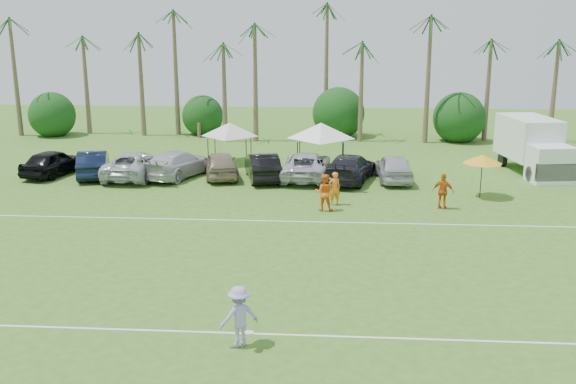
{
  "coord_description": "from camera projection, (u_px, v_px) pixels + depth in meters",
  "views": [
    {
      "loc": [
        5.44,
        -16.24,
        9.37
      ],
      "look_at": [
        3.38,
        13.63,
        1.6
      ],
      "focal_mm": 40.0,
      "sensor_mm": 36.0,
      "label": 1
    }
  ],
  "objects": [
    {
      "name": "palm_tree_0",
      "position": [
        11.0,
        49.0,
        54.67
      ],
      "size": [
        2.4,
        2.4,
        8.9
      ],
      "color": "brown",
      "rests_on": "ground"
    },
    {
      "name": "sideline_player_b",
      "position": [
        324.0,
        192.0,
        33.33
      ],
      "size": [
        0.99,
        0.79,
        1.96
      ],
      "primitive_type": "imported",
      "rotation": [
        0.0,
        0.0,
        3.09
      ],
      "color": "orange",
      "rests_on": "ground"
    },
    {
      "name": "ground",
      "position": [
        138.0,
        363.0,
        18.4
      ],
      "size": [
        120.0,
        120.0,
        0.0
      ],
      "primitive_type": "plane",
      "color": "#3D6A1F",
      "rests_on": "ground"
    },
    {
      "name": "palm_tree_5",
      "position": [
        267.0,
        39.0,
        52.99
      ],
      "size": [
        2.4,
        2.4,
        9.9
      ],
      "color": "brown",
      "rests_on": "ground"
    },
    {
      "name": "palm_tree_4",
      "position": [
        220.0,
        49.0,
        53.48
      ],
      "size": [
        2.4,
        2.4,
        8.9
      ],
      "color": "brown",
      "rests_on": "ground"
    },
    {
      "name": "bush_tree_3",
      "position": [
        456.0,
        118.0,
        54.54
      ],
      "size": [
        4.0,
        4.0,
        4.0
      ],
      "color": "brown",
      "rests_on": "ground"
    },
    {
      "name": "field_lines",
      "position": [
        196.0,
        263.0,
        26.12
      ],
      "size": [
        80.0,
        12.1,
        0.01
      ],
      "color": "white",
      "rests_on": "ground"
    },
    {
      "name": "parked_car_1",
      "position": [
        93.0,
        163.0,
        40.98
      ],
      "size": [
        3.24,
        5.43,
        1.69
      ],
      "primitive_type": "imported",
      "rotation": [
        0.0,
        0.0,
        3.45
      ],
      "color": "black",
      "rests_on": "ground"
    },
    {
      "name": "sideline_player_c",
      "position": [
        443.0,
        191.0,
        33.66
      ],
      "size": [
        1.21,
        0.84,
        1.9
      ],
      "primitive_type": "imported",
      "rotation": [
        0.0,
        0.0,
        2.77
      ],
      "color": "#CE5D16",
      "rests_on": "ground"
    },
    {
      "name": "palm_tree_8",
      "position": [
        426.0,
        50.0,
        52.35
      ],
      "size": [
        2.4,
        2.4,
        8.9
      ],
      "color": "brown",
      "rests_on": "ground"
    },
    {
      "name": "palm_tree_3",
      "position": [
        171.0,
        17.0,
        53.09
      ],
      "size": [
        2.4,
        2.4,
        11.9
      ],
      "color": "brown",
      "rests_on": "ground"
    },
    {
      "name": "bush_tree_1",
      "position": [
        201.0,
        115.0,
        56.0
      ],
      "size": [
        4.0,
        4.0,
        4.0
      ],
      "color": "brown",
      "rests_on": "ground"
    },
    {
      "name": "palm_tree_6",
      "position": [
        316.0,
        28.0,
        52.51
      ],
      "size": [
        2.4,
        2.4,
        10.9
      ],
      "color": "brown",
      "rests_on": "ground"
    },
    {
      "name": "palm_tree_1",
      "position": [
        67.0,
        38.0,
        54.12
      ],
      "size": [
        2.4,
        2.4,
        9.9
      ],
      "color": "brown",
      "rests_on": "ground"
    },
    {
      "name": "palm_tree_9",
      "position": [
        489.0,
        39.0,
        51.8
      ],
      "size": [
        2.4,
        2.4,
        9.9
      ],
      "color": "brown",
      "rests_on": "ground"
    },
    {
      "name": "palm_tree_2",
      "position": [
        125.0,
        28.0,
        53.57
      ],
      "size": [
        2.4,
        2.4,
        10.9
      ],
      "color": "brown",
      "rests_on": "ground"
    },
    {
      "name": "palm_tree_7",
      "position": [
        365.0,
        17.0,
        52.03
      ],
      "size": [
        2.4,
        2.4,
        11.9
      ],
      "color": "brown",
      "rests_on": "ground"
    },
    {
      "name": "parked_car_0",
      "position": [
        53.0,
        162.0,
        41.31
      ],
      "size": [
        2.97,
        5.26,
        1.69
      ],
      "primitive_type": "imported",
      "rotation": [
        0.0,
        0.0,
        2.94
      ],
      "color": "black",
      "rests_on": "ground"
    },
    {
      "name": "canopy_tent_left",
      "position": [
        230.0,
        123.0,
        44.66
      ],
      "size": [
        4.08,
        4.08,
        3.3
      ],
      "color": "black",
      "rests_on": "ground"
    },
    {
      "name": "canopy_tent_right",
      "position": [
        321.0,
        123.0,
        42.36
      ],
      "size": [
        4.55,
        4.55,
        3.69
      ],
      "color": "black",
      "rests_on": "ground"
    },
    {
      "name": "parked_car_2",
      "position": [
        135.0,
        164.0,
        40.73
      ],
      "size": [
        2.91,
        6.13,
        1.69
      ],
      "primitive_type": "imported",
      "rotation": [
        0.0,
        0.0,
        3.12
      ],
      "color": "#B8BCC3",
      "rests_on": "ground"
    },
    {
      "name": "bush_tree_2",
      "position": [
        338.0,
        117.0,
        55.21
      ],
      "size": [
        4.0,
        4.0,
        4.0
      ],
      "color": "brown",
      "rests_on": "ground"
    },
    {
      "name": "palm_tree_10",
      "position": [
        553.0,
        28.0,
        51.25
      ],
      "size": [
        2.4,
        2.4,
        10.9
      ],
      "color": "brown",
      "rests_on": "ground"
    },
    {
      "name": "bush_tree_0",
      "position": [
        56.0,
        114.0,
        56.87
      ],
      "size": [
        4.0,
        4.0,
        4.0
      ],
      "color": "brown",
      "rests_on": "ground"
    },
    {
      "name": "market_umbrella",
      "position": [
        483.0,
        159.0,
        35.63
      ],
      "size": [
        2.2,
        2.2,
        2.45
      ],
      "color": "black",
      "rests_on": "ground"
    },
    {
      "name": "box_truck",
      "position": [
        533.0,
        144.0,
        41.72
      ],
      "size": [
        3.5,
        7.17,
        3.55
      ],
      "rotation": [
        0.0,
        0.0,
        0.14
      ],
      "color": "white",
      "rests_on": "ground"
    },
    {
      "name": "parked_car_3",
      "position": [
        178.0,
        164.0,
        40.86
      ],
      "size": [
        4.27,
        6.28,
        1.69
      ],
      "primitive_type": "imported",
      "rotation": [
        0.0,
        0.0,
        2.78
      ],
      "color": "silver",
      "rests_on": "ground"
    },
    {
      "name": "parked_car_5",
      "position": [
        262.0,
        166.0,
        40.17
      ],
      "size": [
        2.95,
        5.41,
        1.69
      ],
      "primitive_type": "imported",
      "rotation": [
        0.0,
        0.0,
        3.38
      ],
      "color": "black",
      "rests_on": "ground"
    },
    {
      "name": "parked_car_8",
      "position": [
        394.0,
        167.0,
        39.85
      ],
      "size": [
        2.25,
        5.05,
        1.69
      ],
      "primitive_type": "imported",
      "rotation": [
        0.0,
        0.0,
        3.19
      ],
      "color": "#B6B6B9",
      "rests_on": "ground"
    },
    {
      "name": "parked_car_6",
      "position": [
        306.0,
        165.0,
        40.39
      ],
      "size": [
        3.09,
        6.21,
        1.69
      ],
      "primitive_type": "imported",
      "rotation": [
        0.0,
        0.0,
        3.09
      ],
      "color": "#B3B5BB",
      "rests_on": "ground"
    },
    {
      "name": "parked_car_4",
      "position": [
        221.0,
        164.0,
        40.73
      ],
      "size": [
        3.15,
        5.3,
        1.69
      ],
      "primitive_type": "imported",
      "rotation": [
        0.0,
        0.0,
        3.39
      ],
      "color": "gray",
      "rests_on": "ground"
    },
    {
      "name": "frisbee_player",
      "position": [
        239.0,
        316.0,
        19.2
      ],
      "size": [
        1.41,
        1.19,
        1.89
      ],
      "rotation": [
        0.0,
        0.0,
        3.63
      ],
      "color": "#A397D6",
      "rests_on": "ground"
    },
    {
      "name": "parked_car_7",
      "position": [
        350.0,
        168.0,
        39.73
      ],
      "size": [
        3.75,
        6.23,
        1.69
      ],
      "primitive_type": "imported",
      "rotation": [
        0.0,
        0.0,
        2.89
      ],
      "color": "black",
      "rests_on": "ground"
    },
    {
      "name": "sideline_player_a",
      "position": [
        334.0,
        188.0,
        34.42
      ],
      "size": [
        0.77,
        0.63,
        1.82
      ],
      "primitive_type": "imported",
      "rotation": [
        0.0,
        0.0,
        3.48
      ],
      "color": "orange",
      "rests_on": "ground"
    }
  ]
}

